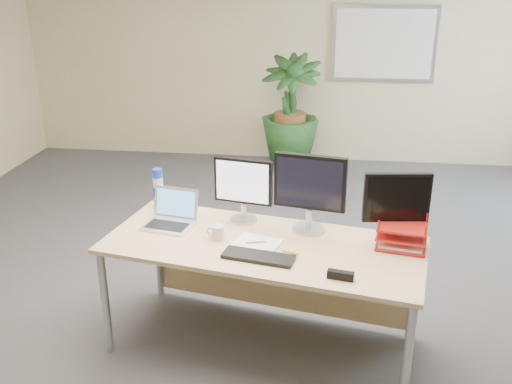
# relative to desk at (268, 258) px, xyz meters

# --- Properties ---
(floor) EXTENTS (8.00, 8.00, 0.00)m
(floor) POSITION_rel_desk_xyz_m (-0.18, 0.11, -0.62)
(floor) COLOR #414145
(floor) RESTS_ON ground
(back_wall) EXTENTS (7.00, 0.04, 2.70)m
(back_wall) POSITION_rel_desk_xyz_m (-0.18, 4.11, 0.73)
(back_wall) COLOR #C5BA8B
(back_wall) RESTS_ON floor
(whiteboard) EXTENTS (1.30, 0.04, 0.95)m
(whiteboard) POSITION_rel_desk_xyz_m (1.02, 4.08, 0.93)
(whiteboard) COLOR #9E9EA3
(whiteboard) RESTS_ON back_wall
(desk) EXTENTS (2.17, 1.23, 0.79)m
(desk) POSITION_rel_desk_xyz_m (0.00, 0.00, 0.00)
(desk) COLOR tan
(desk) RESTS_ON floor
(floor_plant) EXTENTS (0.90, 0.90, 1.50)m
(floor_plant) POSITION_rel_desk_xyz_m (-0.11, 3.59, 0.13)
(floor_plant) COLOR #143818
(floor_plant) RESTS_ON floor
(monitor_left) EXTENTS (0.41, 0.19, 0.46)m
(monitor_left) POSITION_rel_desk_xyz_m (-0.20, 0.22, 0.43)
(monitor_left) COLOR #BABABF
(monitor_left) RESTS_ON desk
(monitor_right) EXTENTS (0.48, 0.22, 0.53)m
(monitor_right) POSITION_rel_desk_xyz_m (0.26, 0.12, 0.47)
(monitor_right) COLOR #BABABF
(monitor_right) RESTS_ON desk
(monitor_dark) EXTENTS (0.42, 0.19, 0.47)m
(monitor_dark) POSITION_rel_desk_xyz_m (0.81, 0.02, 0.44)
(monitor_dark) COLOR #BABABF
(monitor_dark) RESTS_ON desk
(laptop) EXTENTS (0.37, 0.34, 0.23)m
(laptop) POSITION_rel_desk_xyz_m (-0.68, 0.10, 0.23)
(laptop) COLOR silver
(laptop) RESTS_ON desk
(keyboard) EXTENTS (0.46, 0.23, 0.02)m
(keyboard) POSITION_rel_desk_xyz_m (-0.03, -0.32, 0.18)
(keyboard) COLOR black
(keyboard) RESTS_ON desk
(coffee_mug) EXTENTS (0.12, 0.08, 0.09)m
(coffee_mug) POSITION_rel_desk_xyz_m (-0.33, -0.09, 0.21)
(coffee_mug) COLOR silver
(coffee_mug) RESTS_ON desk
(spiral_notebook) EXTENTS (0.33, 0.28, 0.01)m
(spiral_notebook) POSITION_rel_desk_xyz_m (-0.06, -0.13, 0.17)
(spiral_notebook) COLOR white
(spiral_notebook) RESTS_ON desk
(orange_pen) EXTENTS (0.12, 0.04, 0.01)m
(orange_pen) POSITION_rel_desk_xyz_m (-0.06, -0.14, 0.18)
(orange_pen) COLOR orange
(orange_pen) RESTS_ON spiral_notebook
(yellow_highlighter) EXTENTS (0.11, 0.06, 0.01)m
(yellow_highlighter) POSITION_rel_desk_xyz_m (0.17, -0.23, 0.17)
(yellow_highlighter) COLOR yellow
(yellow_highlighter) RESTS_ON desk
(water_bottle) EXTENTS (0.08, 0.08, 0.30)m
(water_bottle) POSITION_rel_desk_xyz_m (-0.85, 0.37, 0.31)
(water_bottle) COLOR silver
(water_bottle) RESTS_ON desk
(letter_tray) EXTENTS (0.34, 0.29, 0.14)m
(letter_tray) POSITION_rel_desk_xyz_m (0.85, -0.06, 0.23)
(letter_tray) COLOR #AB1B15
(letter_tray) RESTS_ON desk
(stapler) EXTENTS (0.16, 0.07, 0.05)m
(stapler) POSITION_rel_desk_xyz_m (0.47, -0.51, 0.19)
(stapler) COLOR black
(stapler) RESTS_ON desk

